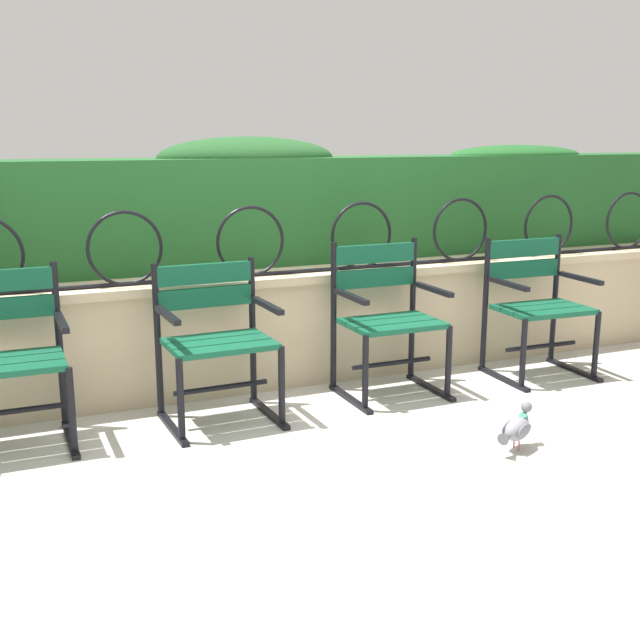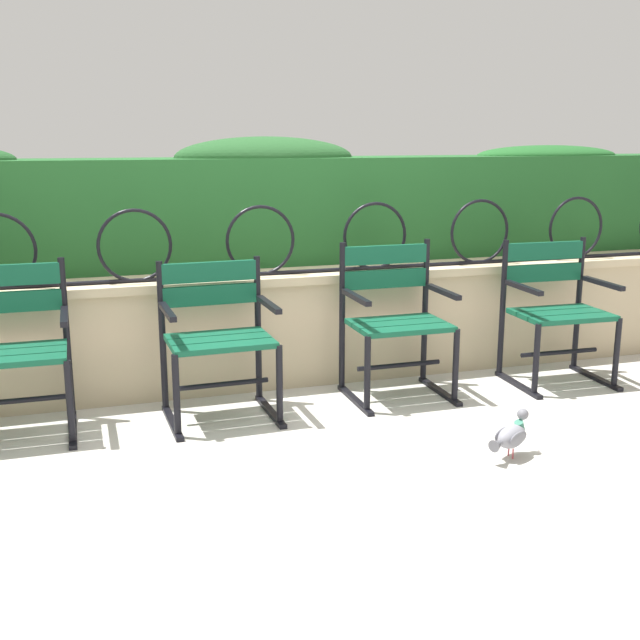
# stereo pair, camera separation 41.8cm
# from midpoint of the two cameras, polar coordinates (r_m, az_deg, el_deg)

# --- Properties ---
(ground_plane) EXTENTS (60.00, 60.00, 0.00)m
(ground_plane) POSITION_cam_midpoint_polar(r_m,az_deg,el_deg) (4.25, 3.30, -7.60)
(ground_plane) COLOR #BCB7AD
(stone_wall) EXTENTS (7.67, 0.41, 0.69)m
(stone_wall) POSITION_cam_midpoint_polar(r_m,az_deg,el_deg) (4.89, -0.12, -0.50)
(stone_wall) COLOR tan
(stone_wall) RESTS_ON ground
(iron_arch_fence) EXTENTS (7.13, 0.02, 0.42)m
(iron_arch_fence) POSITION_cam_midpoint_polar(r_m,az_deg,el_deg) (4.67, -1.54, 5.47)
(iron_arch_fence) COLOR black
(iron_arch_fence) RESTS_ON stone_wall
(hedge_row) EXTENTS (7.52, 0.52, 0.81)m
(hedge_row) POSITION_cam_midpoint_polar(r_m,az_deg,el_deg) (5.18, -1.51, 8.29)
(hedge_row) COLOR #1E5123
(hedge_row) RESTS_ON stone_wall
(park_chair_leftmost) EXTENTS (0.60, 0.53, 0.88)m
(park_chair_leftmost) POSITION_cam_midpoint_polar(r_m,az_deg,el_deg) (4.21, -18.98, -1.81)
(park_chair_leftmost) COLOR #0F4C33
(park_chair_leftmost) RESTS_ON ground
(park_chair_centre_left) EXTENTS (0.59, 0.53, 0.85)m
(park_chair_centre_left) POSITION_cam_midpoint_polar(r_m,az_deg,el_deg) (4.26, -4.69, -1.06)
(park_chair_centre_left) COLOR #0F4C33
(park_chair_centre_left) RESTS_ON ground
(park_chair_centre_right) EXTENTS (0.58, 0.52, 0.90)m
(park_chair_centre_right) POSITION_cam_midpoint_polar(r_m,az_deg,el_deg) (4.65, 8.00, 0.19)
(park_chair_centre_right) COLOR #0F4C33
(park_chair_centre_right) RESTS_ON ground
(park_chair_rightmost) EXTENTS (0.61, 0.54, 0.88)m
(park_chair_rightmost) POSITION_cam_midpoint_polar(r_m,az_deg,el_deg) (5.15, 18.90, 0.83)
(park_chair_rightmost) COLOR #0F4C33
(park_chair_rightmost) RESTS_ON ground
(pigeon_near_chairs) EXTENTS (0.27, 0.19, 0.22)m
(pigeon_near_chairs) POSITION_cam_midpoint_polar(r_m,az_deg,el_deg) (3.95, 16.68, -8.07)
(pigeon_near_chairs) COLOR gray
(pigeon_near_chairs) RESTS_ON ground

